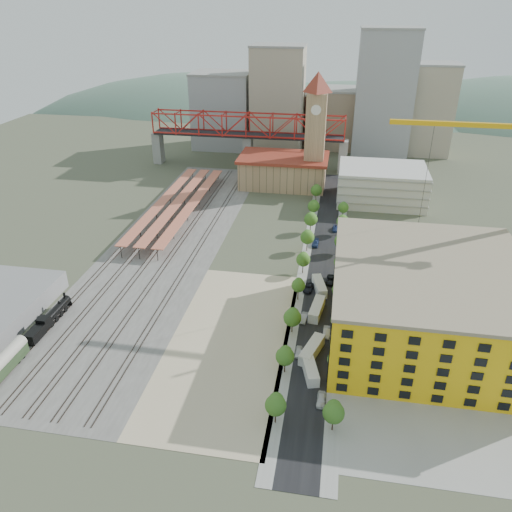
% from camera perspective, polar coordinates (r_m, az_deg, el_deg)
% --- Properties ---
extents(ground, '(400.00, 400.00, 0.00)m').
position_cam_1_polar(ground, '(147.13, 1.09, -2.57)').
color(ground, '#474C38').
rests_on(ground, ground).
extents(ballast_strip, '(36.00, 165.00, 0.06)m').
position_cam_1_polar(ballast_strip, '(170.32, -10.04, 1.43)').
color(ballast_strip, '#605E59').
rests_on(ballast_strip, ground).
extents(dirt_lot, '(28.00, 67.00, 0.06)m').
position_cam_1_polar(dirt_lot, '(121.98, -3.11, -9.75)').
color(dirt_lot, tan).
rests_on(dirt_lot, ground).
extents(street_asphalt, '(12.00, 170.00, 0.06)m').
position_cam_1_polar(street_asphalt, '(159.02, 7.64, -0.36)').
color(street_asphalt, black).
rests_on(street_asphalt, ground).
extents(sidewalk_west, '(3.00, 170.00, 0.04)m').
position_cam_1_polar(sidewalk_west, '(159.23, 5.66, -0.21)').
color(sidewalk_west, gray).
rests_on(sidewalk_west, ground).
extents(sidewalk_east, '(3.00, 170.00, 0.04)m').
position_cam_1_polar(sidewalk_east, '(159.02, 9.61, -0.52)').
color(sidewalk_east, gray).
rests_on(sidewalk_east, ground).
extents(construction_pad, '(50.00, 90.00, 0.06)m').
position_cam_1_polar(construction_pad, '(131.64, 19.62, -8.42)').
color(construction_pad, gray).
rests_on(construction_pad, ground).
extents(rail_tracks, '(26.56, 160.00, 0.18)m').
position_cam_1_polar(rail_tracks, '(170.86, -10.61, 1.51)').
color(rail_tracks, '#382B23').
rests_on(rail_tracks, ground).
extents(platform_canopies, '(16.00, 80.00, 4.12)m').
position_cam_1_polar(platform_canopies, '(194.04, -8.92, 6.13)').
color(platform_canopies, '#C1664A').
rests_on(platform_canopies, ground).
extents(station_hall, '(38.00, 24.00, 13.10)m').
position_cam_1_polar(station_hall, '(219.70, 3.15, 9.73)').
color(station_hall, tan).
rests_on(station_hall, ground).
extents(clock_tower, '(12.00, 12.00, 52.00)m').
position_cam_1_polar(clock_tower, '(210.96, 6.87, 15.03)').
color(clock_tower, tan).
rests_on(clock_tower, ground).
extents(parking_garage, '(34.00, 26.00, 14.00)m').
position_cam_1_polar(parking_garage, '(207.60, 14.14, 7.95)').
color(parking_garage, silver).
rests_on(parking_garage, ground).
extents(truss_bridge, '(94.00, 9.60, 25.60)m').
position_cam_1_polar(truss_bridge, '(241.29, -0.95, 14.41)').
color(truss_bridge, gray).
rests_on(truss_bridge, ground).
extents(construction_building, '(44.60, 50.60, 18.80)m').
position_cam_1_polar(construction_building, '(126.03, 18.95, -4.88)').
color(construction_building, yellow).
rests_on(construction_building, ground).
extents(street_trees, '(15.40, 124.40, 8.00)m').
position_cam_1_polar(street_trees, '(150.26, 7.43, -2.13)').
color(street_trees, '#2D671F').
rests_on(street_trees, ground).
extents(skyline, '(133.00, 46.00, 60.00)m').
position_cam_1_polar(skyline, '(273.15, 7.57, 16.59)').
color(skyline, '#9EA0A3').
rests_on(skyline, ground).
extents(distant_hills, '(647.00, 264.00, 227.00)m').
position_cam_1_polar(distant_hills, '(416.01, 12.81, 5.25)').
color(distant_hills, '#4C6B59').
rests_on(distant_hills, ground).
extents(locomotive, '(2.56, 19.72, 4.93)m').
position_cam_1_polar(locomotive, '(136.98, -22.42, -6.54)').
color(locomotive, black).
rests_on(locomotive, ground).
extents(coach, '(2.83, 16.43, 5.16)m').
position_cam_1_polar(coach, '(123.60, -27.15, -11.17)').
color(coach, '#20311B').
rests_on(coach, ground).
extents(site_trailer_a, '(4.95, 9.99, 2.64)m').
position_cam_1_polar(site_trailer_a, '(112.80, 6.17, -12.67)').
color(site_trailer_a, silver).
rests_on(site_trailer_a, ground).
extents(site_trailer_b, '(5.65, 10.54, 2.79)m').
position_cam_1_polar(site_trailer_b, '(117.83, 6.41, -10.61)').
color(site_trailer_b, silver).
rests_on(site_trailer_b, ground).
extents(site_trailer_c, '(4.01, 10.42, 2.78)m').
position_cam_1_polar(site_trailer_c, '(131.74, 6.96, -6.05)').
color(site_trailer_c, silver).
rests_on(site_trailer_c, ground).
extents(site_trailer_d, '(4.89, 10.06, 2.66)m').
position_cam_1_polar(site_trailer_d, '(141.79, 7.26, -3.45)').
color(site_trailer_d, silver).
rests_on(site_trailer_d, ground).
extents(car_0, '(1.69, 4.11, 1.39)m').
position_cam_1_polar(car_0, '(118.00, 4.90, -10.89)').
color(car_0, silver).
rests_on(car_0, ground).
extents(car_1, '(2.26, 4.92, 1.56)m').
position_cam_1_polar(car_1, '(129.11, 5.50, -7.06)').
color(car_1, '#939498').
rests_on(car_1, ground).
extents(car_2, '(3.24, 5.62, 1.47)m').
position_cam_1_polar(car_2, '(141.74, 6.02, -3.67)').
color(car_2, black).
rests_on(car_2, ground).
extents(car_3, '(2.30, 5.32, 1.52)m').
position_cam_1_polar(car_3, '(167.23, 6.80, 1.44)').
color(car_3, navy).
rests_on(car_3, ground).
extents(car_4, '(1.92, 4.63, 1.57)m').
position_cam_1_polar(car_4, '(106.72, 7.46, -15.98)').
color(car_4, silver).
rests_on(car_4, ground).
extents(car_5, '(1.72, 4.72, 1.55)m').
position_cam_1_polar(car_5, '(124.81, 8.07, -8.61)').
color(car_5, '#ACADB2').
rests_on(car_5, ground).
extents(car_6, '(3.02, 5.79, 1.56)m').
position_cam_1_polar(car_6, '(146.36, 8.53, -2.73)').
color(car_6, black).
rests_on(car_6, ground).
extents(car_7, '(2.00, 4.56, 1.30)m').
position_cam_1_polar(car_7, '(179.06, 8.99, 3.08)').
color(car_7, navy).
rests_on(car_7, ground).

